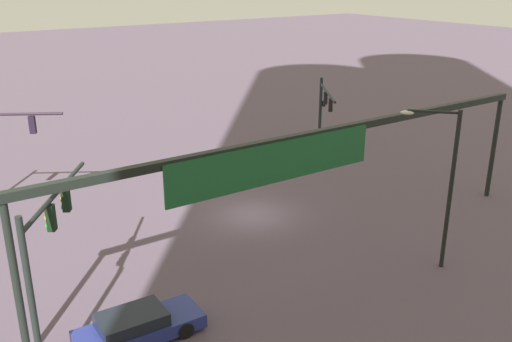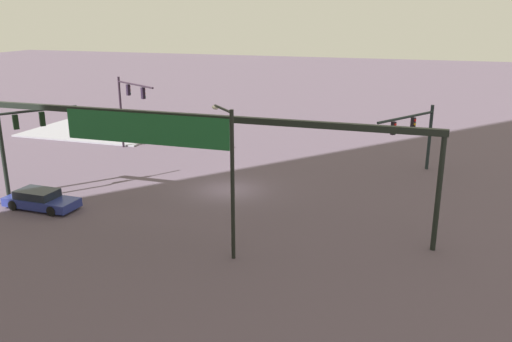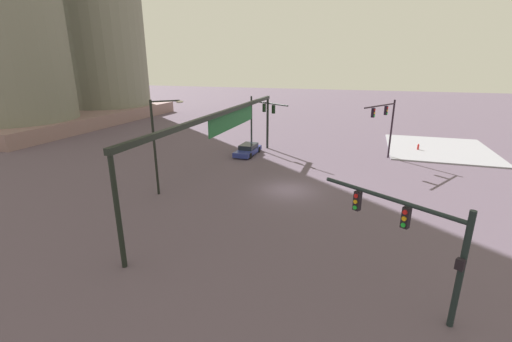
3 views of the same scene
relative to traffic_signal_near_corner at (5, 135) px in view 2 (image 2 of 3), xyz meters
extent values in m
plane|color=#564858|center=(-12.76, -6.43, -4.42)|extent=(230.70, 230.70, 0.00)
cube|color=gray|center=(6.93, -21.15, -4.35)|extent=(14.00, 11.90, 0.15)
cylinder|color=black|center=(-0.85, -1.25, 1.39)|extent=(3.76, 5.49, 0.17)
cube|color=black|center=(-0.41, -0.61, 0.78)|extent=(0.39, 0.41, 0.95)
cylinder|color=red|center=(-0.28, -0.70, 1.08)|extent=(0.16, 0.20, 0.20)
cylinder|color=orange|center=(-0.28, -0.70, 0.78)|extent=(0.16, 0.20, 0.20)
cylinder|color=green|center=(-0.28, -0.70, 0.48)|extent=(0.16, 0.20, 0.20)
cube|color=black|center=(-1.34, -1.99, 0.78)|extent=(0.39, 0.41, 0.95)
cylinder|color=red|center=(-1.21, -2.08, 1.08)|extent=(0.16, 0.20, 0.20)
cylinder|color=orange|center=(-1.21, -2.08, 0.78)|extent=(0.16, 0.20, 0.20)
cylinder|color=green|center=(-1.21, -2.08, 0.48)|extent=(0.16, 0.20, 0.20)
cylinder|color=black|center=(-26.05, -16.17, -1.85)|extent=(0.26, 0.26, 5.15)
cylinder|color=black|center=(-24.26, -13.34, 0.18)|extent=(3.74, 5.75, 0.19)
cube|color=black|center=(-24.75, -14.12, -0.44)|extent=(0.39, 0.41, 0.95)
cylinder|color=red|center=(-24.89, -14.04, -0.14)|extent=(0.16, 0.20, 0.20)
cylinder|color=orange|center=(-24.89, -14.04, -0.44)|extent=(0.16, 0.20, 0.20)
cylinder|color=green|center=(-24.89, -14.04, -0.74)|extent=(0.16, 0.20, 0.20)
cube|color=black|center=(-23.45, -12.08, -0.44)|extent=(0.39, 0.41, 0.95)
cylinder|color=red|center=(-23.59, -11.99, -0.14)|extent=(0.16, 0.20, 0.20)
cylinder|color=orange|center=(-23.59, -11.99, -0.44)|extent=(0.16, 0.20, 0.20)
cylinder|color=green|center=(-23.59, -11.99, -0.74)|extent=(0.16, 0.20, 0.20)
cube|color=black|center=(-26.27, -16.02, -1.43)|extent=(0.36, 0.38, 0.44)
cylinder|color=black|center=(0.88, -14.96, -1.18)|extent=(0.20, 0.20, 6.48)
cylinder|color=black|center=(-1.66, -13.45, 1.65)|extent=(5.17, 3.15, 0.15)
cube|color=black|center=(-0.57, -14.10, 1.05)|extent=(0.41, 0.39, 0.95)
cylinder|color=red|center=(-0.65, -14.24, 1.34)|extent=(0.20, 0.15, 0.20)
cylinder|color=orange|center=(-0.65, -14.24, 1.04)|extent=(0.20, 0.15, 0.20)
cylinder|color=green|center=(-0.65, -14.24, 0.74)|extent=(0.20, 0.15, 0.20)
cube|color=black|center=(-2.77, -12.79, 1.05)|extent=(0.41, 0.39, 0.95)
cylinder|color=red|center=(-2.86, -12.93, 1.34)|extent=(0.20, 0.15, 0.20)
cylinder|color=orange|center=(-2.86, -12.93, 1.04)|extent=(0.20, 0.15, 0.20)
cylinder|color=green|center=(-2.86, -12.93, 0.74)|extent=(0.20, 0.15, 0.20)
cylinder|color=black|center=(-16.88, 3.54, -0.60)|extent=(0.20, 0.20, 7.64)
cylinder|color=black|center=(-16.14, 2.72, 3.06)|extent=(1.59, 1.72, 0.12)
ellipsoid|color=silver|center=(-15.39, 1.90, 2.96)|extent=(0.63, 0.65, 0.20)
cylinder|color=black|center=(-26.54, -0.64, -1.36)|extent=(0.28, 0.28, 6.12)
cylinder|color=black|center=(1.02, -0.64, -1.36)|extent=(0.28, 0.28, 6.12)
cube|color=black|center=(-12.76, -0.64, 1.87)|extent=(27.96, 0.35, 0.35)
cube|color=#1B5B2E|center=(-9.94, -0.42, 1.01)|extent=(10.62, 0.08, 1.82)
cube|color=navy|center=(-2.80, 0.67, -3.99)|extent=(4.85, 2.00, 0.55)
cube|color=black|center=(-2.51, 0.66, -3.46)|extent=(2.54, 1.70, 0.50)
cylinder|color=black|center=(-4.31, -0.15, -4.10)|extent=(0.65, 0.24, 0.64)
cylinder|color=black|center=(-4.26, 1.58, -4.10)|extent=(0.65, 0.24, 0.64)
cylinder|color=black|center=(-1.34, -0.24, -4.10)|extent=(0.65, 0.24, 0.64)
cylinder|color=black|center=(-1.29, 1.49, -4.10)|extent=(0.65, 0.24, 0.64)
cylinder|color=red|center=(5.33, -18.58, -4.00)|extent=(0.22, 0.22, 0.55)
sphere|color=red|center=(5.33, -18.58, -3.65)|extent=(0.18, 0.18, 0.18)
cylinder|color=red|center=(5.49, -18.58, -3.97)|extent=(0.12, 0.10, 0.10)
camera|label=1|loc=(3.66, 18.00, 8.87)|focal=39.21mm
camera|label=2|loc=(-25.49, 26.33, 7.56)|focal=36.87mm
camera|label=3|loc=(-39.39, -12.05, 5.91)|focal=23.97mm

